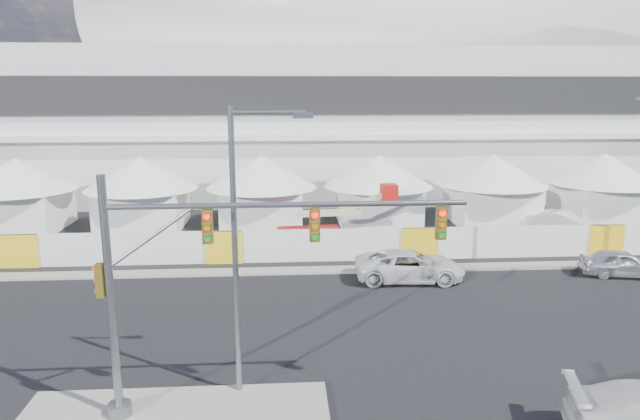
{
  "coord_description": "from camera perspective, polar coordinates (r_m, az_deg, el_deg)",
  "views": [
    {
      "loc": [
        -2.42,
        -19.12,
        10.5
      ],
      "look_at": [
        -0.46,
        10.0,
        4.19
      ],
      "focal_mm": 32.0,
      "sensor_mm": 36.0,
      "label": 1
    }
  ],
  "objects": [
    {
      "name": "ground",
      "position": [
        21.95,
        3.07,
        -16.41
      ],
      "size": [
        160.0,
        160.0,
        0.0
      ],
      "primitive_type": "plane",
      "color": "black",
      "rests_on": "ground"
    },
    {
      "name": "stadium",
      "position": [
        61.64,
        6.68,
        11.15
      ],
      "size": [
        80.0,
        24.8,
        21.98
      ],
      "color": "silver",
      "rests_on": "ground"
    },
    {
      "name": "tent_row",
      "position": [
        43.84,
        0.02,
        2.55
      ],
      "size": [
        53.4,
        8.4,
        5.4
      ],
      "color": "white",
      "rests_on": "ground"
    },
    {
      "name": "hoarding_fence",
      "position": [
        35.94,
        9.86,
        -3.31
      ],
      "size": [
        70.0,
        0.25,
        2.0
      ],
      "primitive_type": "cube",
      "color": "silver",
      "rests_on": "ground"
    },
    {
      "name": "sedan_silver",
      "position": [
        36.58,
        27.95,
        -4.72
      ],
      "size": [
        2.6,
        4.7,
        1.51
      ],
      "primitive_type": "imported",
      "rotation": [
        0.0,
        0.0,
        1.38
      ],
      "color": "silver",
      "rests_on": "ground"
    },
    {
      "name": "pickup_curb",
      "position": [
        32.01,
        8.96,
        -5.53
      ],
      "size": [
        3.14,
        6.18,
        1.67
      ],
      "primitive_type": "imported",
      "rotation": [
        0.0,
        0.0,
        1.51
      ],
      "color": "silver",
      "rests_on": "ground"
    },
    {
      "name": "lot_car_a",
      "position": [
        45.12,
        23.17,
        -1.19
      ],
      "size": [
        4.43,
        5.02,
        1.64
      ],
      "primitive_type": "imported",
      "rotation": [
        0.0,
        0.0,
        0.91
      ],
      "color": "silver",
      "rests_on": "ground"
    },
    {
      "name": "traffic_mast",
      "position": [
        18.23,
        -13.16,
        -7.2
      ],
      "size": [
        11.4,
        0.76,
        7.83
      ],
      "color": "slate",
      "rests_on": "median_island"
    },
    {
      "name": "streetlight_median",
      "position": [
        18.97,
        -7.78,
        -2.37
      ],
      "size": [
        2.71,
        0.27,
        9.78
      ],
      "color": "gray",
      "rests_on": "median_island"
    },
    {
      "name": "boom_lift",
      "position": [
        38.15,
        0.05,
        -2.06
      ],
      "size": [
        8.15,
        2.2,
        4.1
      ],
      "rotation": [
        0.0,
        0.0,
        0.09
      ],
      "color": "red",
      "rests_on": "ground"
    }
  ]
}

